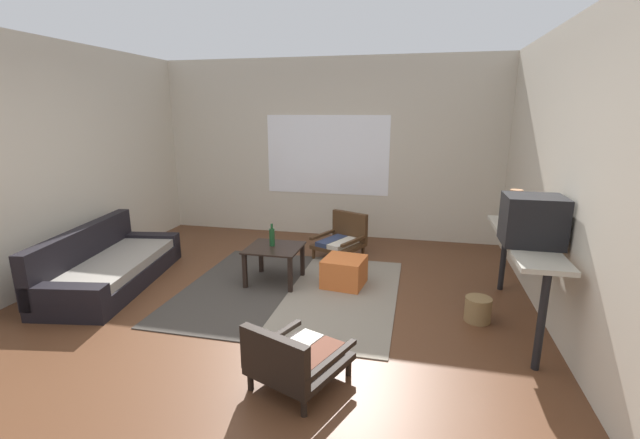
# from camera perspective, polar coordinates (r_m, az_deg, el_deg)

# --- Properties ---
(ground_plane) EXTENTS (7.80, 7.80, 0.00)m
(ground_plane) POSITION_cam_1_polar(r_m,az_deg,el_deg) (4.20, -7.97, -13.08)
(ground_plane) COLOR #56331E
(far_wall_with_window) EXTENTS (5.60, 0.13, 2.70)m
(far_wall_with_window) POSITION_cam_1_polar(r_m,az_deg,el_deg) (6.70, 1.05, 9.33)
(far_wall_with_window) COLOR beige
(far_wall_with_window) RESTS_ON ground
(side_wall_right) EXTENTS (0.12, 6.60, 2.70)m
(side_wall_right) POSITION_cam_1_polar(r_m,az_deg,el_deg) (4.02, 31.39, 4.02)
(side_wall_right) COLOR beige
(side_wall_right) RESTS_ON ground
(side_wall_left) EXTENTS (0.12, 6.60, 2.70)m
(side_wall_left) POSITION_cam_1_polar(r_m,az_deg,el_deg) (5.56, -33.97, 5.94)
(side_wall_left) COLOR beige
(side_wall_left) RESTS_ON ground
(area_rug) EXTENTS (2.31, 2.29, 0.01)m
(area_rug) POSITION_cam_1_polar(r_m,az_deg,el_deg) (4.79, -4.00, -9.39)
(area_rug) COLOR #38332D
(area_rug) RESTS_ON ground
(couch) EXTENTS (1.11, 2.02, 0.66)m
(couch) POSITION_cam_1_polar(r_m,az_deg,el_deg) (5.44, -26.29, -5.72)
(couch) COLOR black
(couch) RESTS_ON ground
(coffee_table) EXTENTS (0.60, 0.58, 0.42)m
(coffee_table) POSITION_cam_1_polar(r_m,az_deg,el_deg) (4.92, -6.09, -4.53)
(coffee_table) COLOR black
(coffee_table) RESTS_ON ground
(armchair_by_window) EXTENTS (0.74, 0.76, 0.58)m
(armchair_by_window) POSITION_cam_1_polar(r_m,az_deg,el_deg) (5.80, 2.98, -2.46)
(armchair_by_window) COLOR #472D19
(armchair_by_window) RESTS_ON ground
(armchair_striped_foreground) EXTENTS (0.76, 0.80, 0.50)m
(armchair_striped_foreground) POSITION_cam_1_polar(r_m,az_deg,el_deg) (3.18, -3.45, -18.04)
(armchair_striped_foreground) COLOR black
(armchair_striped_foreground) RESTS_ON ground
(ottoman_orange) EXTENTS (0.49, 0.49, 0.33)m
(ottoman_orange) POSITION_cam_1_polar(r_m,az_deg,el_deg) (4.86, 3.23, -6.97)
(ottoman_orange) COLOR #D1662D
(ottoman_orange) RESTS_ON ground
(console_shelf) EXTENTS (0.39, 1.68, 0.82)m
(console_shelf) POSITION_cam_1_polar(r_m,az_deg,el_deg) (4.26, 25.39, -3.39)
(console_shelf) COLOR #B2AD9E
(console_shelf) RESTS_ON ground
(crt_television) EXTENTS (0.47, 0.40, 0.42)m
(crt_television) POSITION_cam_1_polar(r_m,az_deg,el_deg) (4.00, 26.38, -0.09)
(crt_television) COLOR black
(crt_television) RESTS_ON console_shelf
(clay_vase) EXTENTS (0.25, 0.25, 0.35)m
(clay_vase) POSITION_cam_1_polar(r_m,az_deg,el_deg) (4.68, 24.44, 1.05)
(clay_vase) COLOR #A87047
(clay_vase) RESTS_ON console_shelf
(glass_bottle) EXTENTS (0.06, 0.06, 0.26)m
(glass_bottle) POSITION_cam_1_polar(r_m,az_deg,el_deg) (4.91, -6.40, -2.30)
(glass_bottle) COLOR #194723
(glass_bottle) RESTS_ON coffee_table
(wicker_basket) EXTENTS (0.24, 0.24, 0.23)m
(wicker_basket) POSITION_cam_1_polar(r_m,az_deg,el_deg) (4.36, 20.25, -11.15)
(wicker_basket) COLOR olive
(wicker_basket) RESTS_ON ground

